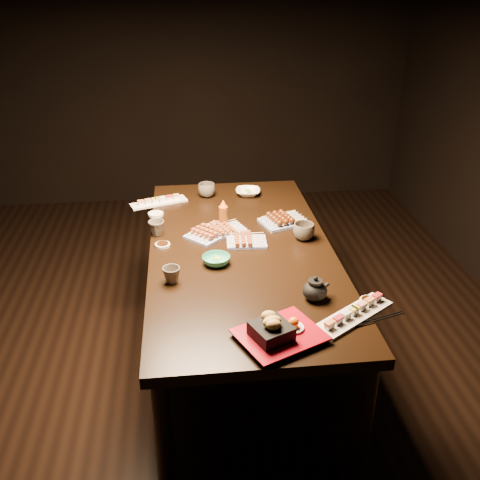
# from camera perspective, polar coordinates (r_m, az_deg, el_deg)

# --- Properties ---
(ground) EXTENTS (5.00, 5.00, 0.00)m
(ground) POSITION_cam_1_polar(r_m,az_deg,el_deg) (3.07, -4.08, -13.48)
(ground) COLOR black
(ground) RESTS_ON ground
(dining_table) EXTENTS (1.28, 1.96, 0.75)m
(dining_table) POSITION_cam_1_polar(r_m,az_deg,el_deg) (2.84, 0.11, -7.57)
(dining_table) COLOR black
(dining_table) RESTS_ON ground
(sushi_platter_near) EXTENTS (0.37, 0.29, 0.05)m
(sushi_platter_near) POSITION_cam_1_polar(r_m,az_deg,el_deg) (2.18, 12.07, -7.50)
(sushi_platter_near) COLOR white
(sushi_platter_near) RESTS_ON dining_table
(sushi_platter_far) EXTENTS (0.34, 0.20, 0.04)m
(sushi_platter_far) POSITION_cam_1_polar(r_m,az_deg,el_deg) (3.19, -8.67, 4.22)
(sushi_platter_far) COLOR white
(sushi_platter_far) RESTS_ON dining_table
(yakitori_plate_center) EXTENTS (0.24, 0.21, 0.05)m
(yakitori_plate_center) POSITION_cam_1_polar(r_m,az_deg,el_deg) (2.80, -1.55, 1.38)
(yakitori_plate_center) COLOR #828EB6
(yakitori_plate_center) RESTS_ON dining_table
(yakitori_plate_right) EXTENTS (0.21, 0.16, 0.05)m
(yakitori_plate_right) POSITION_cam_1_polar(r_m,az_deg,el_deg) (2.68, 0.71, 0.15)
(yakitori_plate_right) COLOR #828EB6
(yakitori_plate_right) RESTS_ON dining_table
(yakitori_plate_left) EXTENTS (0.28, 0.28, 0.06)m
(yakitori_plate_left) POSITION_cam_1_polar(r_m,az_deg,el_deg) (2.77, -3.25, 1.05)
(yakitori_plate_left) COLOR #828EB6
(yakitori_plate_left) RESTS_ON dining_table
(tsukune_plate) EXTENTS (0.28, 0.24, 0.06)m
(tsukune_plate) POSITION_cam_1_polar(r_m,az_deg,el_deg) (2.91, 4.69, 2.37)
(tsukune_plate) COLOR #828EB6
(tsukune_plate) RESTS_ON dining_table
(edamame_bowl_green) EXTENTS (0.18, 0.18, 0.04)m
(edamame_bowl_green) POSITION_cam_1_polar(r_m,az_deg,el_deg) (2.50, -2.55, -2.17)
(edamame_bowl_green) COLOR teal
(edamame_bowl_green) RESTS_ON dining_table
(edamame_bowl_cream) EXTENTS (0.17, 0.17, 0.04)m
(edamame_bowl_cream) POSITION_cam_1_polar(r_m,az_deg,el_deg) (3.27, 0.85, 5.13)
(edamame_bowl_cream) COLOR #F9E7CC
(edamame_bowl_cream) RESTS_ON dining_table
(tempura_tray) EXTENTS (0.38, 0.35, 0.11)m
(tempura_tray) POSITION_cam_1_polar(r_m,az_deg,el_deg) (2.01, 4.32, -9.21)
(tempura_tray) COLOR black
(tempura_tray) RESTS_ON dining_table
(teacup_near_left) EXTENTS (0.09, 0.09, 0.07)m
(teacup_near_left) POSITION_cam_1_polar(r_m,az_deg,el_deg) (2.37, -7.32, -3.72)
(teacup_near_left) COLOR #4F473D
(teacup_near_left) RESTS_ON dining_table
(teacup_mid_right) EXTENTS (0.15, 0.15, 0.09)m
(teacup_mid_right) POSITION_cam_1_polar(r_m,az_deg,el_deg) (2.74, 6.81, 0.91)
(teacup_mid_right) COLOR #4F473D
(teacup_mid_right) RESTS_ON dining_table
(teacup_far_left) EXTENTS (0.11, 0.11, 0.08)m
(teacup_far_left) POSITION_cam_1_polar(r_m,az_deg,el_deg) (2.80, -8.89, 1.29)
(teacup_far_left) COLOR #4F473D
(teacup_far_left) RESTS_ON dining_table
(teacup_far_right) EXTENTS (0.11, 0.11, 0.08)m
(teacup_far_right) POSITION_cam_1_polar(r_m,az_deg,el_deg) (3.25, -3.58, 5.33)
(teacup_far_right) COLOR #4F473D
(teacup_far_right) RESTS_ON dining_table
(teapot) EXTENTS (0.16, 0.16, 0.10)m
(teapot) POSITION_cam_1_polar(r_m,az_deg,el_deg) (2.25, 7.99, -5.10)
(teapot) COLOR black
(teapot) RESTS_ON dining_table
(condiment_bottle) EXTENTS (0.07, 0.07, 0.15)m
(condiment_bottle) POSITION_cam_1_polar(r_m,az_deg,el_deg) (2.85, -1.79, 2.90)
(condiment_bottle) COLOR brown
(condiment_bottle) RESTS_ON dining_table
(sauce_dish_west) EXTENTS (0.08, 0.08, 0.01)m
(sauce_dish_west) POSITION_cam_1_polar(r_m,az_deg,el_deg) (2.69, -8.25, -0.52)
(sauce_dish_west) COLOR white
(sauce_dish_west) RESTS_ON dining_table
(sauce_dish_east) EXTENTS (0.10, 0.10, 0.01)m
(sauce_dish_east) POSITION_cam_1_polar(r_m,az_deg,el_deg) (2.94, 3.81, 2.17)
(sauce_dish_east) COLOR white
(sauce_dish_east) RESTS_ON dining_table
(sauce_dish_se) EXTENTS (0.07, 0.07, 0.01)m
(sauce_dish_se) POSITION_cam_1_polar(r_m,az_deg,el_deg) (2.29, 13.51, -6.33)
(sauce_dish_se) COLOR white
(sauce_dish_se) RESTS_ON dining_table
(sauce_dish_nw) EXTENTS (0.10, 0.10, 0.01)m
(sauce_dish_nw) POSITION_cam_1_polar(r_m,az_deg,el_deg) (3.03, -8.97, 2.74)
(sauce_dish_nw) COLOR white
(sauce_dish_nw) RESTS_ON dining_table
(chopsticks_near) EXTENTS (0.17, 0.19, 0.01)m
(chopsticks_near) POSITION_cam_1_polar(r_m,az_deg,el_deg) (2.03, 4.73, -10.66)
(chopsticks_near) COLOR black
(chopsticks_near) RESTS_ON dining_table
(chopsticks_se) EXTENTS (0.23, 0.09, 0.01)m
(chopsticks_se) POSITION_cam_1_polar(r_m,az_deg,el_deg) (2.20, 14.59, -8.17)
(chopsticks_se) COLOR black
(chopsticks_se) RESTS_ON dining_table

